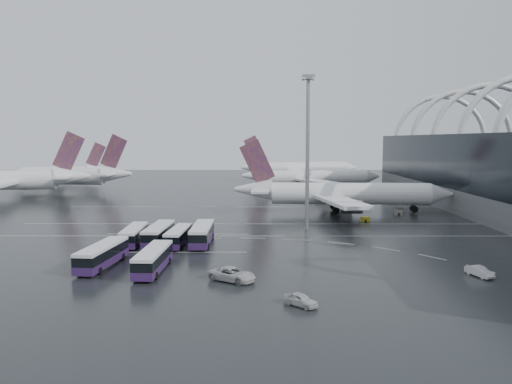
{
  "coord_description": "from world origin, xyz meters",
  "views": [
    {
      "loc": [
        -8.17,
        -96.92,
        18.54
      ],
      "look_at": [
        -8.59,
        12.83,
        7.0
      ],
      "focal_mm": 35.0,
      "sensor_mm": 36.0,
      "label": 1
    }
  ],
  "objects_px": {
    "bus_row_far_a": "(102,255)",
    "van_curve_c": "(480,271)",
    "van_curve_a": "(232,274)",
    "bus_row_near_a": "(134,235)",
    "gse_cart_belly_a": "(365,219)",
    "airliner_gate_b": "(310,178)",
    "gse_cart_belly_d": "(398,212)",
    "jet_remote_mid": "(71,176)",
    "jet_remote_west": "(15,180)",
    "bus_row_near_b": "(159,234)",
    "floodlight_mast": "(308,133)",
    "gse_cart_belly_b": "(399,210)",
    "van_curve_b": "(301,300)",
    "jet_remote_far": "(62,173)",
    "bus_row_near_c": "(178,236)",
    "airliner_main": "(339,194)",
    "airliner_gate_c": "(299,169)",
    "bus_row_near_d": "(202,234)",
    "bus_row_far_c": "(153,259)"
  },
  "relations": [
    {
      "from": "bus_row_far_a",
      "to": "airliner_gate_c",
      "type": "bearing_deg",
      "value": -8.74
    },
    {
      "from": "airliner_gate_b",
      "to": "gse_cart_belly_d",
      "type": "height_order",
      "value": "airliner_gate_b"
    },
    {
      "from": "jet_remote_west",
      "to": "bus_row_near_c",
      "type": "distance_m",
      "value": 97.89
    },
    {
      "from": "jet_remote_west",
      "to": "gse_cart_belly_a",
      "type": "xyz_separation_m",
      "value": [
        102.87,
        -47.99,
        -5.0
      ]
    },
    {
      "from": "jet_remote_mid",
      "to": "van_curve_a",
      "type": "height_order",
      "value": "jet_remote_mid"
    },
    {
      "from": "jet_remote_far",
      "to": "bus_row_near_c",
      "type": "xyz_separation_m",
      "value": [
        69.26,
        -124.81,
        -2.91
      ]
    },
    {
      "from": "jet_remote_west",
      "to": "bus_row_near_b",
      "type": "height_order",
      "value": "jet_remote_west"
    },
    {
      "from": "jet_remote_far",
      "to": "bus_row_near_d",
      "type": "xyz_separation_m",
      "value": [
        73.32,
        -123.85,
        -2.66
      ]
    },
    {
      "from": "van_curve_b",
      "to": "van_curve_a",
      "type": "bearing_deg",
      "value": 83.62
    },
    {
      "from": "jet_remote_west",
      "to": "bus_row_near_d",
      "type": "distance_m",
      "value": 99.9
    },
    {
      "from": "jet_remote_mid",
      "to": "jet_remote_west",
      "type": "bearing_deg",
      "value": 66.7
    },
    {
      "from": "jet_remote_mid",
      "to": "bus_row_near_b",
      "type": "bearing_deg",
      "value": 124.12
    },
    {
      "from": "gse_cart_belly_d",
      "to": "gse_cart_belly_a",
      "type": "bearing_deg",
      "value": -135.66
    },
    {
      "from": "bus_row_far_a",
      "to": "van_curve_c",
      "type": "xyz_separation_m",
      "value": [
        52.98,
        -5.13,
        -1.1
      ]
    },
    {
      "from": "gse_cart_belly_a",
      "to": "gse_cart_belly_d",
      "type": "xyz_separation_m",
      "value": [
        10.34,
        10.11,
        0.07
      ]
    },
    {
      "from": "gse_cart_belly_b",
      "to": "gse_cart_belly_d",
      "type": "bearing_deg",
      "value": -109.13
    },
    {
      "from": "floodlight_mast",
      "to": "gse_cart_belly_b",
      "type": "height_order",
      "value": "floodlight_mast"
    },
    {
      "from": "airliner_main",
      "to": "airliner_gate_c",
      "type": "bearing_deg",
      "value": 93.59
    },
    {
      "from": "airliner_main",
      "to": "airliner_gate_c",
      "type": "xyz_separation_m",
      "value": [
        -1.94,
        102.74,
        0.43
      ]
    },
    {
      "from": "airliner_main",
      "to": "airliner_gate_b",
      "type": "relative_size",
      "value": 1.05
    },
    {
      "from": "jet_remote_mid",
      "to": "bus_row_near_a",
      "type": "xyz_separation_m",
      "value": [
        45.66,
        -92.22,
        -3.65
      ]
    },
    {
      "from": "airliner_gate_c",
      "to": "van_curve_c",
      "type": "relative_size",
      "value": 13.22
    },
    {
      "from": "bus_row_far_a",
      "to": "van_curve_a",
      "type": "xyz_separation_m",
      "value": [
        19.42,
        -7.39,
        -0.9
      ]
    },
    {
      "from": "airliner_gate_b",
      "to": "gse_cart_belly_d",
      "type": "xyz_separation_m",
      "value": [
        15.56,
        -60.94,
        -3.98
      ]
    },
    {
      "from": "jet_remote_far",
      "to": "van_curve_a",
      "type": "bearing_deg",
      "value": 105.25
    },
    {
      "from": "van_curve_a",
      "to": "bus_row_near_c",
      "type": "bearing_deg",
      "value": 56.22
    },
    {
      "from": "bus_row_near_a",
      "to": "van_curve_c",
      "type": "distance_m",
      "value": 56.33
    },
    {
      "from": "van_curve_a",
      "to": "van_curve_b",
      "type": "relative_size",
      "value": 1.55
    },
    {
      "from": "bus_row_near_c",
      "to": "gse_cart_belly_a",
      "type": "distance_m",
      "value": 46.21
    },
    {
      "from": "jet_remote_mid",
      "to": "jet_remote_far",
      "type": "relative_size",
      "value": 1.18
    },
    {
      "from": "van_curve_a",
      "to": "van_curve_c",
      "type": "xyz_separation_m",
      "value": [
        33.56,
        2.26,
        -0.2
      ]
    },
    {
      "from": "bus_row_near_b",
      "to": "gse_cart_belly_b",
      "type": "height_order",
      "value": "bus_row_near_b"
    },
    {
      "from": "airliner_main",
      "to": "gse_cart_belly_d",
      "type": "height_order",
      "value": "airliner_main"
    },
    {
      "from": "van_curve_b",
      "to": "gse_cart_belly_a",
      "type": "relative_size",
      "value": 2.17
    },
    {
      "from": "bus_row_near_b",
      "to": "bus_row_far_c",
      "type": "distance_m",
      "value": 19.04
    },
    {
      "from": "jet_remote_west",
      "to": "bus_row_near_c",
      "type": "bearing_deg",
      "value": 123.16
    },
    {
      "from": "airliner_gate_c",
      "to": "bus_row_far_a",
      "type": "height_order",
      "value": "airliner_gate_c"
    },
    {
      "from": "bus_row_near_a",
      "to": "gse_cart_belly_a",
      "type": "xyz_separation_m",
      "value": [
        46.52,
        24.82,
        -1.16
      ]
    },
    {
      "from": "airliner_gate_c",
      "to": "bus_row_near_c",
      "type": "distance_m",
      "value": 146.44
    },
    {
      "from": "bus_row_near_d",
      "to": "bus_row_far_c",
      "type": "distance_m",
      "value": 19.17
    },
    {
      "from": "bus_row_near_a",
      "to": "floodlight_mast",
      "type": "relative_size",
      "value": 0.4
    },
    {
      "from": "van_curve_b",
      "to": "floodlight_mast",
      "type": "height_order",
      "value": "floodlight_mast"
    },
    {
      "from": "bus_row_near_d",
      "to": "jet_remote_west",
      "type": "bearing_deg",
      "value": 43.3
    },
    {
      "from": "bus_row_far_a",
      "to": "van_curve_c",
      "type": "relative_size",
      "value": 3.19
    },
    {
      "from": "jet_remote_west",
      "to": "gse_cart_belly_b",
      "type": "xyz_separation_m",
      "value": [
        114.7,
        -33.59,
        -4.95
      ]
    },
    {
      "from": "airliner_main",
      "to": "jet_remote_far",
      "type": "xyz_separation_m",
      "value": [
        -104.04,
        84.88,
        -0.17
      ]
    },
    {
      "from": "bus_row_far_c",
      "to": "bus_row_near_a",
      "type": "bearing_deg",
      "value": 23.38
    },
    {
      "from": "bus_row_near_d",
      "to": "bus_row_far_c",
      "type": "bearing_deg",
      "value": 165.36
    },
    {
      "from": "bus_row_far_a",
      "to": "bus_row_far_c",
      "type": "relative_size",
      "value": 1.04
    },
    {
      "from": "jet_remote_far",
      "to": "gse_cart_belly_d",
      "type": "height_order",
      "value": "jet_remote_far"
    }
  ]
}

